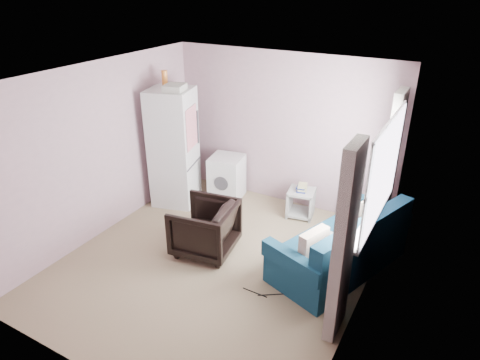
# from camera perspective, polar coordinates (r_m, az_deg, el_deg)

# --- Properties ---
(room) EXTENTS (3.84, 4.24, 2.54)m
(room) POSITION_cam_1_polar(r_m,az_deg,el_deg) (5.26, -3.43, 0.11)
(room) COLOR #837055
(room) RESTS_ON ground
(armchair) EXTENTS (0.85, 0.90, 0.82)m
(armchair) POSITION_cam_1_polar(r_m,az_deg,el_deg) (5.93, -4.74, -6.08)
(armchair) COLOR black
(armchair) RESTS_ON ground
(fridge) EXTENTS (0.82, 0.82, 2.21)m
(fridge) POSITION_cam_1_polar(r_m,az_deg,el_deg) (7.07, -8.83, 4.36)
(fridge) COLOR #BCBCBC
(fridge) RESTS_ON ground
(washing_machine) EXTENTS (0.62, 0.62, 0.75)m
(washing_machine) POSITION_cam_1_polar(r_m,az_deg,el_deg) (7.35, -1.78, 0.48)
(washing_machine) COLOR #BCBCBC
(washing_machine) RESTS_ON ground
(side_table) EXTENTS (0.47, 0.47, 0.56)m
(side_table) POSITION_cam_1_polar(r_m,az_deg,el_deg) (6.90, 8.15, -2.79)
(side_table) COLOR gray
(side_table) RESTS_ON ground
(sofa) EXTENTS (1.49, 2.14, 0.88)m
(sofa) POSITION_cam_1_polar(r_m,az_deg,el_deg) (5.76, 13.50, -8.88)
(sofa) COLOR #113A51
(sofa) RESTS_ON ground
(window_dressing) EXTENTS (0.17, 2.62, 2.18)m
(window_dressing) POSITION_cam_1_polar(r_m,az_deg,el_deg) (5.33, 17.09, -2.50)
(window_dressing) COLOR white
(window_dressing) RESTS_ON ground
(floor_cables) EXTENTS (0.50, 0.20, 0.01)m
(floor_cables) POSITION_cam_1_polar(r_m,az_deg,el_deg) (5.41, 3.10, -14.89)
(floor_cables) COLOR black
(floor_cables) RESTS_ON ground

